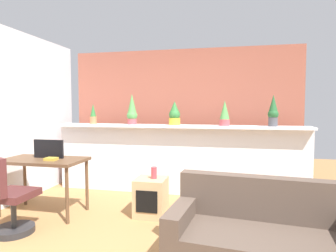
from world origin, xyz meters
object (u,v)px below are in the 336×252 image
at_px(couch, 262,243).
at_px(book_on_desk, 51,159).
at_px(tv_monitor, 49,149).
at_px(potted_plant_2, 175,114).
at_px(potted_plant_0, 93,115).
at_px(office_chair, 8,201).
at_px(desk, 43,165).
at_px(side_cube_shelf, 151,197).
at_px(vase_on_shelf, 154,173).
at_px(potted_plant_3, 225,113).
at_px(potted_plant_1, 132,111).
at_px(potted_plant_4, 273,111).

bearing_deg(couch, book_on_desk, 162.63).
relative_size(tv_monitor, book_on_desk, 2.92).
bearing_deg(potted_plant_2, tv_monitor, -142.07).
relative_size(potted_plant_0, office_chair, 0.39).
bearing_deg(desk, side_cube_shelf, 9.20).
height_order(potted_plant_0, vase_on_shelf, potted_plant_0).
bearing_deg(desk, potted_plant_3, 27.33).
distance_m(side_cube_shelf, book_on_desk, 1.40).
distance_m(tv_monitor, book_on_desk, 0.23).
xyz_separation_m(potted_plant_0, potted_plant_1, (0.73, -0.02, 0.07)).
distance_m(potted_plant_3, book_on_desk, 2.62).
xyz_separation_m(potted_plant_0, potted_plant_2, (1.46, -0.00, 0.02)).
distance_m(tv_monitor, couch, 2.93).
height_order(potted_plant_0, potted_plant_4, potted_plant_4).
bearing_deg(potted_plant_3, office_chair, -141.08).
height_order(desk, side_cube_shelf, desk).
bearing_deg(potted_plant_2, book_on_desk, -135.91).
bearing_deg(potted_plant_1, office_chair, -112.56).
bearing_deg(tv_monitor, side_cube_shelf, 6.19).
relative_size(potted_plant_0, couch, 0.21).
bearing_deg(office_chair, potted_plant_1, 67.44).
relative_size(potted_plant_0, potted_plant_4, 0.73).
distance_m(desk, vase_on_shelf, 1.50).
bearing_deg(book_on_desk, couch, -17.37).
bearing_deg(potted_plant_0, potted_plant_3, -1.17).
relative_size(potted_plant_2, book_on_desk, 2.63).
bearing_deg(book_on_desk, side_cube_shelf, 13.58).
bearing_deg(potted_plant_3, potted_plant_0, 178.83).
relative_size(tv_monitor, vase_on_shelf, 2.81).
bearing_deg(potted_plant_1, side_cube_shelf, -58.96).
bearing_deg(office_chair, potted_plant_2, 51.67).
bearing_deg(book_on_desk, desk, 156.70).
bearing_deg(tv_monitor, potted_plant_3, 26.07).
relative_size(potted_plant_4, office_chair, 0.53).
xyz_separation_m(potted_plant_3, potted_plant_4, (0.72, -0.01, 0.03)).
bearing_deg(potted_plant_1, tv_monitor, -124.02).
height_order(vase_on_shelf, book_on_desk, book_on_desk).
distance_m(potted_plant_3, couch, 2.38).
height_order(potted_plant_0, side_cube_shelf, potted_plant_0).
height_order(potted_plant_4, couch, potted_plant_4).
distance_m(potted_plant_0, side_cube_shelf, 2.00).
bearing_deg(desk, potted_plant_4, 21.50).
distance_m(potted_plant_2, vase_on_shelf, 1.28).
distance_m(potted_plant_2, side_cube_shelf, 1.50).
xyz_separation_m(desk, side_cube_shelf, (1.44, 0.23, -0.42)).
relative_size(potted_plant_4, desk, 0.44).
bearing_deg(tv_monitor, potted_plant_4, 20.38).
xyz_separation_m(tv_monitor, couch, (2.71, -0.96, -0.59)).
distance_m(potted_plant_0, tv_monitor, 1.27).
xyz_separation_m(desk, tv_monitor, (0.03, 0.08, 0.21)).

